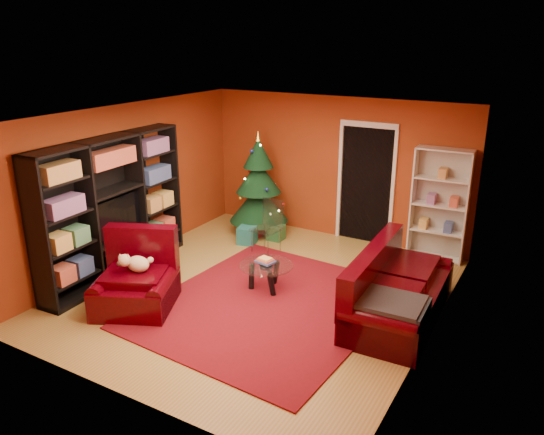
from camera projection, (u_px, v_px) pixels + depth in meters
The scene contains 18 objects.
floor at pixel (259, 293), 7.89m from camera, with size 5.00×5.50×0.05m, color olive.
ceiling at pixel (257, 114), 7.02m from camera, with size 5.00×5.50×0.05m, color silver.
wall_back at pixel (336, 168), 9.72m from camera, with size 5.00×0.05×2.60m, color #963817.
wall_left at pixel (126, 185), 8.64m from camera, with size 0.05×5.50×2.60m, color #963817.
wall_right at pixel (440, 242), 6.26m from camera, with size 0.05×5.50×2.60m, color #963817.
doorway at pixel (366, 186), 9.49m from camera, with size 1.06×0.60×2.16m, color black, non-canonical shape.
rug at pixel (269, 305), 7.48m from camera, with size 2.97×3.47×0.02m, color maroon.
media_unit at pixel (113, 208), 8.13m from camera, with size 0.44×2.85×2.19m, color black, non-canonical shape.
christmas_tree at pixel (259, 184), 9.93m from camera, with size 1.11×1.11×1.98m, color black, non-canonical shape.
gift_box_teal at pixel (247, 235), 9.65m from camera, with size 0.31×0.31×0.31m, color #196A6A.
gift_box_green at pixel (276, 233), 9.83m from camera, with size 0.28×0.28×0.28m, color #226536.
gift_box_red at pixel (257, 230), 10.05m from camera, with size 0.22×0.22×0.22m, color maroon.
white_bookshelf at pixel (439, 205), 8.76m from camera, with size 0.90×0.32×1.95m, color white, non-canonical shape.
armchair at pixel (135, 279), 7.28m from camera, with size 1.11×1.11×0.87m, color black, non-canonical shape.
dog at pixel (138, 264), 7.25m from camera, with size 0.40×0.30×0.28m, color beige, non-canonical shape.
sofa at pixel (401, 285), 7.04m from camera, with size 2.21×0.99×0.95m, color black, non-canonical shape.
coffee_table at pixel (266, 277), 7.87m from camera, with size 0.81×0.81×0.51m, color gray, non-canonical shape.
acrylic_chair at pixel (266, 230), 9.17m from camera, with size 0.43×0.47×0.84m, color #66605B, non-canonical shape.
Camera 1 is at (3.69, -6.04, 3.63)m, focal length 35.00 mm.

